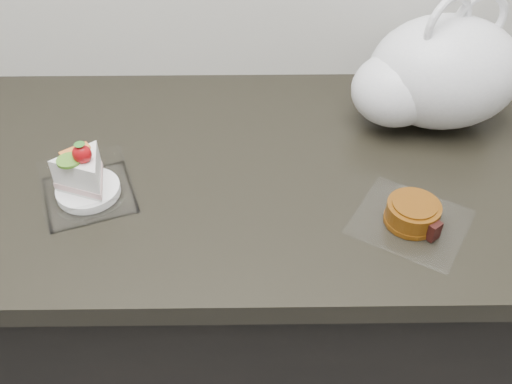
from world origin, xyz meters
TOP-DOWN VIEW (x-y plane):
  - counter at (0.00, 1.69)m, footprint 2.04×0.64m
  - cake_tray at (-0.16, 1.61)m, footprint 0.18×0.18m
  - mooncake_wrap at (0.37, 1.53)m, footprint 0.23×0.23m
  - plastic_bag at (0.46, 1.82)m, footprint 0.37×0.32m

SIDE VIEW (x-z plane):
  - counter at x=0.00m, z-range 0.00..0.90m
  - mooncake_wrap at x=0.37m, z-range 0.90..0.94m
  - cake_tray at x=-0.16m, z-range 0.87..0.99m
  - plastic_bag at x=0.46m, z-range 0.87..1.13m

